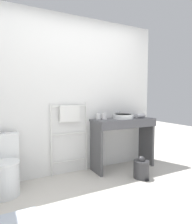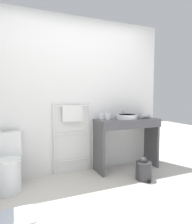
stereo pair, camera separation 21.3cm
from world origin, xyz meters
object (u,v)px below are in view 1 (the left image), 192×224
towel_radiator (70,123)px  trash_bin (141,169)px  sink_basin (123,116)px  hair_dryer (140,116)px  cup_near_wall (99,116)px  toilet (5,169)px  cup_near_edge (105,116)px

towel_radiator → trash_bin: 1.31m
sink_basin → hair_dryer: 0.35m
towel_radiator → cup_near_wall: (0.50, -0.04, 0.09)m
toilet → cup_near_edge: size_ratio=7.16×
cup_near_edge → trash_bin: bearing=-59.8°
toilet → cup_near_edge: bearing=5.4°
toilet → sink_basin: sink_basin is taller
toilet → cup_near_wall: cup_near_wall is taller
towel_radiator → trash_bin: size_ratio=3.34×
sink_basin → cup_near_wall: 0.43m
cup_near_wall → hair_dryer: size_ratio=0.46×
toilet → cup_near_wall: bearing=7.8°
towel_radiator → sink_basin: size_ratio=3.23×
cup_near_wall → trash_bin: size_ratio=0.30×
cup_near_edge → trash_bin: size_ratio=0.31×
sink_basin → hair_dryer: size_ratio=1.57×
hair_dryer → towel_radiator: bearing=171.5°
towel_radiator → sink_basin: bearing=-10.1°
toilet → cup_near_edge: (1.55, 0.15, 0.59)m
toilet → cup_near_wall: 1.59m
toilet → sink_basin: 1.97m
towel_radiator → trash_bin: (0.91, -0.66, -0.68)m
towel_radiator → hair_dryer: 1.28m
toilet → hair_dryer: 2.31m
sink_basin → trash_bin: (-0.00, -0.50, -0.76)m
toilet → cup_near_edge: cup_near_edge is taller
cup_near_wall → cup_near_edge: 0.10m
towel_radiator → sink_basin: 0.93m
toilet → trash_bin: toilet is taller
sink_basin → trash_bin: bearing=-90.5°
hair_dryer → trash_bin: bearing=-127.0°
cup_near_edge → toilet: bearing=-174.6°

